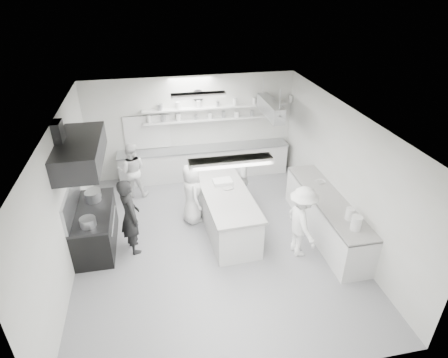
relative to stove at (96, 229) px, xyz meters
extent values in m
cube|color=gray|center=(2.60, -0.40, -0.46)|extent=(6.00, 7.00, 0.02)
cube|color=white|center=(2.60, -0.40, 2.56)|extent=(6.00, 7.00, 0.02)
cube|color=silver|center=(2.60, 3.10, 1.05)|extent=(6.00, 0.04, 3.00)
cube|color=silver|center=(2.60, -3.90, 1.05)|extent=(6.00, 0.04, 3.00)
cube|color=silver|center=(-0.40, -0.40, 1.05)|extent=(0.04, 7.00, 3.00)
cube|color=silver|center=(5.60, -0.40, 1.05)|extent=(0.04, 7.00, 3.00)
cube|color=black|center=(0.00, 0.00, 0.00)|extent=(0.80, 1.80, 0.90)
cube|color=#242426|center=(0.00, 0.00, 1.90)|extent=(0.85, 2.00, 0.50)
cube|color=silver|center=(2.90, 2.80, 0.01)|extent=(5.00, 0.60, 0.92)
cube|color=silver|center=(3.30, 2.97, 1.30)|extent=(4.20, 0.26, 0.04)
cube|color=silver|center=(3.30, 2.97, 1.65)|extent=(4.20, 0.26, 0.04)
cube|color=black|center=(1.30, 3.08, 1.00)|extent=(1.30, 0.04, 1.00)
cylinder|color=white|center=(2.80, 3.06, 2.00)|extent=(0.32, 0.05, 0.32)
cube|color=silver|center=(5.25, -0.60, 0.02)|extent=(0.74, 3.30, 0.94)
cube|color=#A8AAAF|center=(4.60, 2.00, 1.85)|extent=(0.30, 1.60, 0.40)
cube|color=silver|center=(2.60, -2.20, 2.49)|extent=(1.30, 0.25, 0.10)
cube|color=silver|center=(2.60, 1.40, 2.49)|extent=(1.30, 0.25, 0.10)
cube|color=silver|center=(3.00, 0.04, 0.03)|extent=(1.11, 2.67, 0.97)
cylinder|color=#A8AAAF|center=(0.00, 0.38, 0.59)|extent=(0.34, 0.34, 0.27)
imported|color=black|center=(0.81, -0.31, 0.44)|extent=(0.60, 0.74, 1.77)
imported|color=white|center=(0.80, 2.07, 0.33)|extent=(0.81, 0.65, 1.56)
imported|color=white|center=(2.25, 0.54, 0.33)|extent=(0.61, 0.83, 1.56)
imported|color=white|center=(3.62, 1.06, 0.29)|extent=(0.48, 0.91, 1.47)
imported|color=white|center=(4.39, -1.15, 0.37)|extent=(0.69, 1.11, 1.65)
imported|color=#A8AAAF|center=(3.08, 0.26, 0.55)|extent=(0.32, 0.32, 0.07)
imported|color=silver|center=(3.14, 0.62, 0.54)|extent=(0.21, 0.21, 0.06)
imported|color=silver|center=(5.38, 0.15, 0.52)|extent=(0.30, 0.30, 0.06)
camera|label=1|loc=(1.49, -7.20, 5.02)|focal=29.92mm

